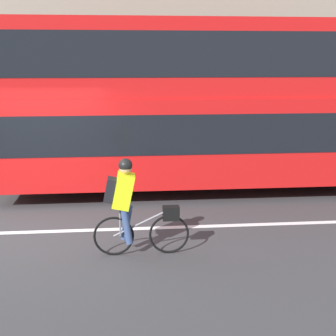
{
  "coord_description": "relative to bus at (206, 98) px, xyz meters",
  "views": [
    {
      "loc": [
        1.63,
        -8.08,
        3.01
      ],
      "look_at": [
        2.45,
        0.56,
        1.0
      ],
      "focal_mm": 50.0,
      "sensor_mm": 36.0,
      "label": 1
    }
  ],
  "objects": [
    {
      "name": "bus",
      "position": [
        0.0,
        0.0,
        0.0
      ],
      "size": [
        9.21,
        2.61,
        3.85
      ],
      "color": "black",
      "rests_on": "ground_plane"
    },
    {
      "name": "cyclist_on_bike",
      "position": [
        -1.82,
        -3.79,
        -1.3
      ],
      "size": [
        1.51,
        0.32,
        1.56
      ],
      "color": "black",
      "rests_on": "ground_plane"
    },
    {
      "name": "ground_plane",
      "position": [
        -3.53,
        -2.65,
        -2.15
      ],
      "size": [
        80.0,
        80.0,
        0.0
      ],
      "primitive_type": "plane",
      "color": "#38383A"
    },
    {
      "name": "road_center_line",
      "position": [
        -3.53,
        -2.64,
        -2.14
      ],
      "size": [
        50.0,
        0.14,
        0.01
      ],
      "primitive_type": "cube",
      "color": "silver",
      "rests_on": "ground_plane"
    },
    {
      "name": "sidewalk_curb",
      "position": [
        -3.53,
        3.25,
        -2.08
      ],
      "size": [
        60.0,
        2.23,
        0.13
      ],
      "color": "#A8A399",
      "rests_on": "ground_plane"
    },
    {
      "name": "building_facade",
      "position": [
        -3.53,
        4.51,
        2.08
      ],
      "size": [
        60.0,
        0.3,
        8.46
      ],
      "color": "gray",
      "rests_on": "ground_plane"
    }
  ]
}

